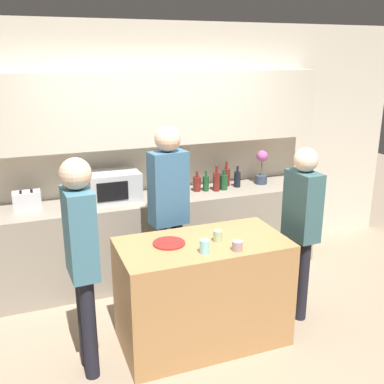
{
  "coord_description": "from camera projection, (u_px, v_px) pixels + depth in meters",
  "views": [
    {
      "loc": [
        -1.3,
        -2.99,
        2.36
      ],
      "look_at": [
        -0.02,
        0.36,
        1.26
      ],
      "focal_mm": 42.0,
      "sensor_mm": 36.0,
      "label": 1
    }
  ],
  "objects": [
    {
      "name": "ground_plane",
      "position": [
        209.0,
        345.0,
        3.81
      ],
      "size": [
        14.0,
        14.0,
        0.0
      ],
      "primitive_type": "plane",
      "color": "gray"
    },
    {
      "name": "back_wall",
      "position": [
        151.0,
        134.0,
        4.84
      ],
      "size": [
        6.4,
        0.4,
        2.7
      ],
      "color": "beige",
      "rests_on": "ground_plane"
    },
    {
      "name": "back_counter",
      "position": [
        160.0,
        236.0,
        4.91
      ],
      "size": [
        3.6,
        0.62,
        0.91
      ],
      "color": "gray",
      "rests_on": "ground_plane"
    },
    {
      "name": "kitchen_island",
      "position": [
        203.0,
        292.0,
        3.76
      ],
      "size": [
        1.38,
        0.72,
        0.91
      ],
      "color": "#B27F4C",
      "rests_on": "ground_plane"
    },
    {
      "name": "microwave",
      "position": [
        114.0,
        186.0,
        4.62
      ],
      "size": [
        0.52,
        0.39,
        0.3
      ],
      "color": "#B7BABC",
      "rests_on": "back_counter"
    },
    {
      "name": "toaster",
      "position": [
        27.0,
        201.0,
        4.35
      ],
      "size": [
        0.26,
        0.16,
        0.18
      ],
      "color": "silver",
      "rests_on": "back_counter"
    },
    {
      "name": "potted_plant",
      "position": [
        262.0,
        167.0,
        5.2
      ],
      "size": [
        0.14,
        0.14,
        0.39
      ],
      "color": "#333D4C",
      "rests_on": "back_counter"
    },
    {
      "name": "bottle_0",
      "position": [
        197.0,
        183.0,
        4.94
      ],
      "size": [
        0.09,
        0.09,
        0.23
      ],
      "color": "maroon",
      "rests_on": "back_counter"
    },
    {
      "name": "bottle_1",
      "position": [
        206.0,
        183.0,
        4.95
      ],
      "size": [
        0.07,
        0.07,
        0.23
      ],
      "color": "#194723",
      "rests_on": "back_counter"
    },
    {
      "name": "bottle_2",
      "position": [
        216.0,
        181.0,
        4.95
      ],
      "size": [
        0.08,
        0.08,
        0.29
      ],
      "color": "maroon",
      "rests_on": "back_counter"
    },
    {
      "name": "bottle_3",
      "position": [
        224.0,
        182.0,
        5.0
      ],
      "size": [
        0.09,
        0.09,
        0.23
      ],
      "color": "#194723",
      "rests_on": "back_counter"
    },
    {
      "name": "bottle_4",
      "position": [
        226.0,
        177.0,
        5.14
      ],
      "size": [
        0.08,
        0.08,
        0.28
      ],
      "color": "maroon",
      "rests_on": "back_counter"
    },
    {
      "name": "bottle_5",
      "position": [
        237.0,
        179.0,
        5.1
      ],
      "size": [
        0.07,
        0.07,
        0.24
      ],
      "color": "black",
      "rests_on": "back_counter"
    },
    {
      "name": "plate_on_island",
      "position": [
        169.0,
        243.0,
        3.58
      ],
      "size": [
        0.26,
        0.26,
        0.01
      ],
      "color": "red",
      "rests_on": "kitchen_island"
    },
    {
      "name": "cup_0",
      "position": [
        204.0,
        246.0,
        3.41
      ],
      "size": [
        0.08,
        0.08,
        0.11
      ],
      "color": "#8ED8E6",
      "rests_on": "kitchen_island"
    },
    {
      "name": "cup_1",
      "position": [
        218.0,
        236.0,
        3.63
      ],
      "size": [
        0.07,
        0.07,
        0.09
      ],
      "color": "#A0BE8D",
      "rests_on": "kitchen_island"
    },
    {
      "name": "cup_2",
      "position": [
        237.0,
        246.0,
        3.46
      ],
      "size": [
        0.08,
        0.08,
        0.08
      ],
      "color": "#AB8B93",
      "rests_on": "kitchen_island"
    },
    {
      "name": "person_left",
      "position": [
        301.0,
        220.0,
        3.99
      ],
      "size": [
        0.21,
        0.35,
        1.6
      ],
      "rotation": [
        0.0,
        0.0,
        -4.66
      ],
      "color": "black",
      "rests_on": "ground_plane"
    },
    {
      "name": "person_center",
      "position": [
        81.0,
        251.0,
        3.22
      ],
      "size": [
        0.22,
        0.35,
        1.69
      ],
      "rotation": [
        0.0,
        0.0,
        -1.51
      ],
      "color": "black",
      "rests_on": "ground_plane"
    },
    {
      "name": "person_right",
      "position": [
        169.0,
        202.0,
        4.11
      ],
      "size": [
        0.36,
        0.24,
        1.77
      ],
      "rotation": [
        0.0,
        0.0,
        -3.0
      ],
      "color": "black",
      "rests_on": "ground_plane"
    }
  ]
}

